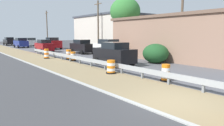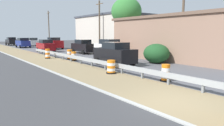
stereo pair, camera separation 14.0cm
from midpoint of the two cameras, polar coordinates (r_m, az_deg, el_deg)
ground_plane at (r=9.06m, az=15.61°, el=-10.56°), size 160.00×160.00×0.00m
median_dirt_strip at (r=9.64m, az=18.28°, el=-9.52°), size 3.88×120.00×0.01m
curb_near_edge at (r=8.10m, az=9.97°, el=-12.61°), size 0.20×120.00×0.11m
guardrail_median at (r=12.63m, az=11.26°, el=-2.71°), size 0.18×45.13×0.71m
traffic_barrel_nearest at (r=12.86m, az=14.34°, el=-2.85°), size 0.63×0.63×1.04m
traffic_barrel_close at (r=14.88m, az=-0.54°, el=-1.24°), size 0.73×0.73×0.98m
traffic_barrel_mid at (r=22.35m, az=-10.93°, el=1.73°), size 0.66×0.66×0.96m
traffic_barrel_far at (r=25.05m, az=-17.84°, el=2.36°), size 0.63×0.63×1.13m
traffic_barrel_farther at (r=23.67m, az=-12.06°, el=2.21°), size 0.68×0.68×1.10m
car_lead_near_lane at (r=34.21m, az=-18.39°, el=4.57°), size 2.10×4.46×1.97m
car_trailing_near_lane at (r=30.43m, az=-8.36°, el=4.54°), size 2.13×4.39×2.01m
car_lead_far_lane at (r=18.71m, az=0.34°, el=2.57°), size 2.14×4.37×2.10m
car_mid_far_lane at (r=40.50m, az=-16.23°, el=5.28°), size 2.27×4.73×2.17m
car_trailing_far_lane at (r=57.49m, az=-26.68°, el=5.41°), size 2.11×4.77×2.01m
car_distant_a at (r=24.62m, az=-0.97°, el=4.03°), size 2.02×4.50×2.22m
car_distant_b at (r=46.69m, az=-23.97°, el=5.15°), size 2.24×4.29×2.02m
car_distant_c at (r=52.43m, az=-21.58°, el=5.47°), size 2.24×4.19×1.92m
roadside_shop_near at (r=25.51m, az=18.61°, el=6.72°), size 9.15×15.45×4.82m
roadside_shop_far at (r=37.37m, az=-0.31°, el=8.41°), size 8.41×13.42×6.08m
utility_pole_near at (r=22.02m, az=18.61°, el=11.97°), size 0.24×1.80×8.68m
utility_pole_mid at (r=32.29m, az=-3.98°, el=10.26°), size 0.24×1.80×7.85m
utility_pole_far at (r=52.87m, az=-17.62°, el=9.31°), size 0.24×1.80×8.31m
bush_roadside at (r=20.54m, az=11.79°, el=2.62°), size 2.52×2.52×1.90m
tree_roadside at (r=30.98m, az=3.53°, el=14.02°), size 4.41×4.41×8.07m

